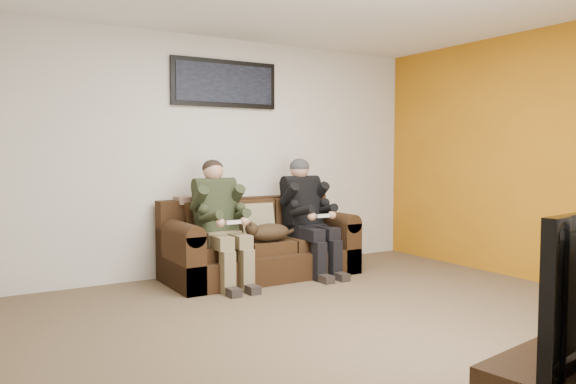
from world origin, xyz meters
TOP-DOWN VIEW (x-y plane):
  - floor at (0.00, 0.00)m, footprint 5.00×5.00m
  - wall_back at (0.00, 2.25)m, footprint 5.00×0.00m
  - wall_right at (2.50, 0.00)m, footprint 0.00×4.50m
  - accent_wall_right at (2.49, 0.00)m, footprint 0.00×4.50m
  - sofa at (0.17, 1.82)m, footprint 2.05×0.88m
  - throw_pillow at (0.17, 1.86)m, footprint 0.39×0.19m
  - throw_blanket at (-0.45, 2.08)m, footprint 0.42×0.20m
  - person_left at (-0.36, 1.65)m, footprint 0.51×0.87m
  - person_right at (0.70, 1.65)m, footprint 0.51×0.86m
  - cat at (0.14, 1.56)m, footprint 0.66×0.26m
  - framed_poster at (-0.03, 2.22)m, footprint 1.25×0.05m

SIDE VIEW (x-z plane):
  - floor at x=0.00m, z-range 0.00..0.00m
  - sofa at x=0.17m, z-range -0.10..0.73m
  - cat at x=0.14m, z-range 0.39..0.63m
  - throw_pillow at x=0.17m, z-range 0.40..0.79m
  - person_left at x=-0.36m, z-range 0.07..1.34m
  - person_right at x=0.70m, z-range 0.07..1.34m
  - throw_blanket at x=-0.45m, z-range 0.80..0.87m
  - wall_back at x=0.00m, z-range -1.20..3.80m
  - wall_right at x=2.50m, z-range -0.95..3.55m
  - accent_wall_right at x=2.49m, z-range -0.95..3.55m
  - framed_poster at x=-0.03m, z-range 1.84..2.36m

